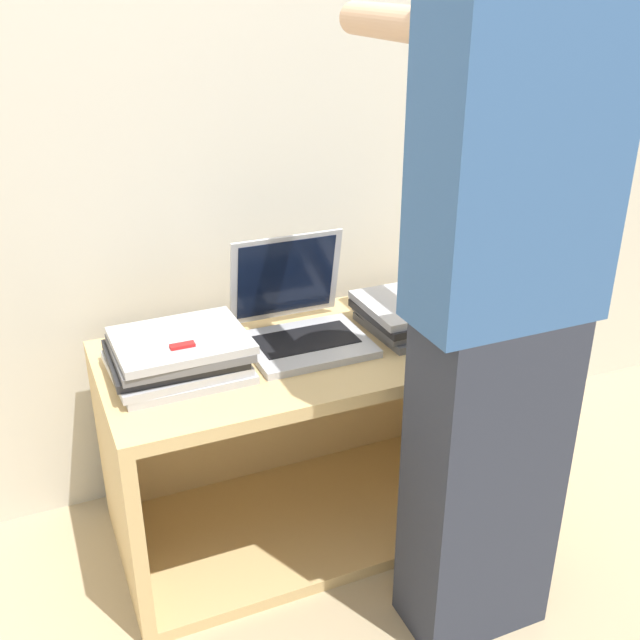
{
  "coord_description": "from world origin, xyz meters",
  "views": [
    {
      "loc": [
        -0.68,
        -1.39,
        1.52
      ],
      "look_at": [
        0.0,
        0.2,
        0.71
      ],
      "focal_mm": 42.0,
      "sensor_mm": 36.0,
      "label": 1
    }
  ],
  "objects_px": {
    "person": "(501,298)",
    "laptop_stack_left": "(178,355)",
    "laptop_stack_right": "(421,312)",
    "laptop_open": "(300,322)"
  },
  "relations": [
    {
      "from": "person",
      "to": "laptop_stack_left",
      "type": "bearing_deg",
      "value": 140.87
    },
    {
      "from": "laptop_stack_left",
      "to": "laptop_stack_right",
      "type": "bearing_deg",
      "value": 0.57
    },
    {
      "from": "laptop_open",
      "to": "person",
      "type": "height_order",
      "value": "person"
    },
    {
      "from": "laptop_stack_left",
      "to": "person",
      "type": "bearing_deg",
      "value": -39.13
    },
    {
      "from": "laptop_open",
      "to": "person",
      "type": "relative_size",
      "value": 0.18
    },
    {
      "from": "laptop_stack_left",
      "to": "laptop_stack_right",
      "type": "xyz_separation_m",
      "value": [
        0.71,
        0.01,
        -0.01
      ]
    },
    {
      "from": "laptop_stack_left",
      "to": "person",
      "type": "relative_size",
      "value": 0.2
    },
    {
      "from": "laptop_open",
      "to": "laptop_stack_left",
      "type": "xyz_separation_m",
      "value": [
        -0.35,
        -0.06,
        -0.0
      ]
    },
    {
      "from": "laptop_stack_right",
      "to": "laptop_stack_left",
      "type": "bearing_deg",
      "value": -179.43
    },
    {
      "from": "laptop_stack_right",
      "to": "laptop_open",
      "type": "bearing_deg",
      "value": 172.01
    }
  ]
}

